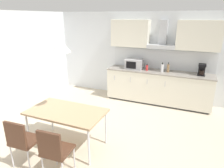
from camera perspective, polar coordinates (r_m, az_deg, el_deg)
ground_plane at (r=4.16m, az=-6.21°, el=-16.24°), size 7.35×8.35×0.02m
wall_back at (r=6.14m, az=6.35°, el=8.19°), size 5.88×0.10×2.51m
kitchen_counter at (r=5.82m, az=12.89°, el=-0.80°), size 2.88×0.65×0.93m
backsplash_tile at (r=5.91m, az=13.94°, el=6.83°), size 2.86×0.02×0.55m
upper_wall_cabinets at (r=5.66m, az=14.23°, el=13.45°), size 2.86×0.40×0.74m
microwave at (r=5.80m, az=6.33°, el=5.71°), size 0.48×0.35×0.28m
coffee_maker at (r=5.60m, az=24.26°, el=3.78°), size 0.18×0.19×0.30m
bottle_white at (r=5.60m, az=14.15°, el=4.46°), size 0.07×0.07×0.26m
bottle_brown at (r=5.61m, az=15.72°, el=4.40°), size 0.07×0.07×0.27m
bottle_red at (r=5.68m, az=9.94°, el=4.62°), size 0.07×0.07×0.18m
dining_table at (r=3.80m, az=-12.94°, el=-8.14°), size 1.41×0.79×0.73m
chair_near_left at (r=3.57m, az=-24.43°, el=-14.13°), size 0.42×0.42×0.87m
chair_near_right at (r=3.18m, az=-16.17°, el=-17.38°), size 0.43×0.43×0.87m
pendant_lamp at (r=3.43m, az=-14.45°, el=10.61°), size 0.32×0.32×0.22m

